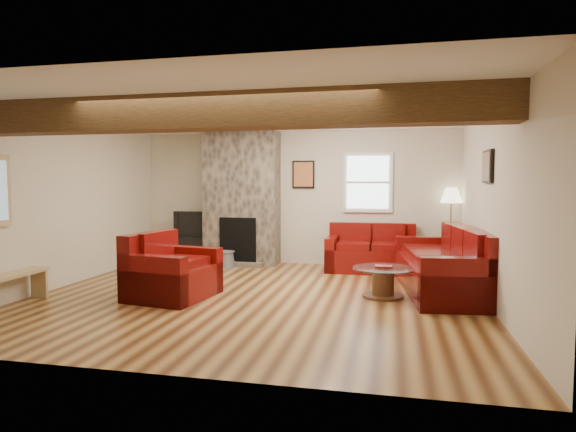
{
  "coord_description": "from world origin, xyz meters",
  "views": [
    {
      "loc": [
        1.79,
        -6.23,
        1.55
      ],
      "look_at": [
        0.35,
        0.4,
        1.07
      ],
      "focal_mm": 30.0,
      "sensor_mm": 36.0,
      "label": 1
    }
  ],
  "objects_px": {
    "loveseat": "(371,248)",
    "floor_lamp": "(451,200)",
    "television": "(196,224)",
    "tv_cabinet": "(196,249)",
    "sofa_three": "(441,260)",
    "coffee_table": "(383,282)",
    "armchair_red": "(173,265)"
  },
  "relations": [
    {
      "from": "loveseat",
      "to": "floor_lamp",
      "type": "relative_size",
      "value": 1.06
    },
    {
      "from": "television",
      "to": "tv_cabinet",
      "type": "bearing_deg",
      "value": 180.0
    },
    {
      "from": "sofa_three",
      "to": "tv_cabinet",
      "type": "relative_size",
      "value": 2.36
    },
    {
      "from": "coffee_table",
      "to": "tv_cabinet",
      "type": "bearing_deg",
      "value": 148.55
    },
    {
      "from": "floor_lamp",
      "to": "tv_cabinet",
      "type": "bearing_deg",
      "value": -179.76
    },
    {
      "from": "television",
      "to": "floor_lamp",
      "type": "bearing_deg",
      "value": 0.24
    },
    {
      "from": "sofa_three",
      "to": "coffee_table",
      "type": "xyz_separation_m",
      "value": [
        -0.79,
        -0.48,
        -0.25
      ]
    },
    {
      "from": "sofa_three",
      "to": "armchair_red",
      "type": "relative_size",
      "value": 2.19
    },
    {
      "from": "coffee_table",
      "to": "television",
      "type": "xyz_separation_m",
      "value": [
        -3.64,
        2.22,
        0.54
      ]
    },
    {
      "from": "tv_cabinet",
      "to": "floor_lamp",
      "type": "bearing_deg",
      "value": 0.24
    },
    {
      "from": "sofa_three",
      "to": "television",
      "type": "distance_m",
      "value": 4.77
    },
    {
      "from": "armchair_red",
      "to": "tv_cabinet",
      "type": "distance_m",
      "value": 2.97
    },
    {
      "from": "armchair_red",
      "to": "floor_lamp",
      "type": "height_order",
      "value": "floor_lamp"
    },
    {
      "from": "armchair_red",
      "to": "television",
      "type": "distance_m",
      "value": 2.98
    },
    {
      "from": "armchair_red",
      "to": "coffee_table",
      "type": "relative_size",
      "value": 1.3
    },
    {
      "from": "loveseat",
      "to": "armchair_red",
      "type": "relative_size",
      "value": 1.43
    },
    {
      "from": "tv_cabinet",
      "to": "television",
      "type": "distance_m",
      "value": 0.49
    },
    {
      "from": "tv_cabinet",
      "to": "armchair_red",
      "type": "bearing_deg",
      "value": -72.99
    },
    {
      "from": "loveseat",
      "to": "television",
      "type": "bearing_deg",
      "value": 174.83
    },
    {
      "from": "armchair_red",
      "to": "tv_cabinet",
      "type": "bearing_deg",
      "value": 25.68
    },
    {
      "from": "coffee_table",
      "to": "tv_cabinet",
      "type": "xyz_separation_m",
      "value": [
        -3.64,
        2.22,
        0.05
      ]
    },
    {
      "from": "loveseat",
      "to": "floor_lamp",
      "type": "xyz_separation_m",
      "value": [
        1.35,
        0.32,
        0.84
      ]
    },
    {
      "from": "sofa_three",
      "to": "tv_cabinet",
      "type": "distance_m",
      "value": 4.76
    },
    {
      "from": "tv_cabinet",
      "to": "television",
      "type": "xyz_separation_m",
      "value": [
        0.0,
        0.0,
        0.49
      ]
    },
    {
      "from": "sofa_three",
      "to": "floor_lamp",
      "type": "relative_size",
      "value": 1.62
    },
    {
      "from": "sofa_three",
      "to": "armchair_red",
      "type": "distance_m",
      "value": 3.72
    },
    {
      "from": "armchair_red",
      "to": "floor_lamp",
      "type": "distance_m",
      "value": 4.89
    },
    {
      "from": "tv_cabinet",
      "to": "floor_lamp",
      "type": "relative_size",
      "value": 0.69
    },
    {
      "from": "tv_cabinet",
      "to": "loveseat",
      "type": "bearing_deg",
      "value": -5.05
    },
    {
      "from": "sofa_three",
      "to": "television",
      "type": "height_order",
      "value": "television"
    },
    {
      "from": "tv_cabinet",
      "to": "coffee_table",
      "type": "bearing_deg",
      "value": -31.45
    },
    {
      "from": "loveseat",
      "to": "tv_cabinet",
      "type": "height_order",
      "value": "loveseat"
    }
  ]
}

